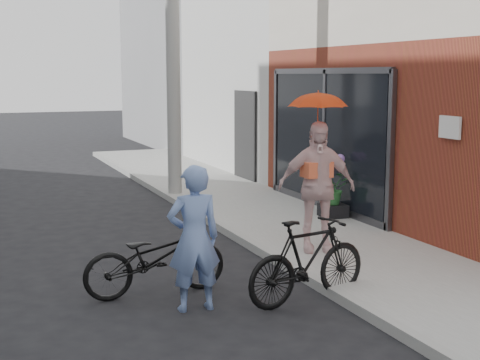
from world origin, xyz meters
TOP-DOWN VIEW (x-y plane):
  - ground at (0.00, 0.00)m, footprint 80.00×80.00m
  - sidewalk at (2.10, 2.00)m, footprint 2.20×24.00m
  - curb at (0.94, 2.00)m, footprint 0.12×24.00m
  - plaster_building at (7.20, 9.00)m, footprint 8.00×6.00m
  - east_building_far at (7.20, 16.00)m, footprint 8.00×8.00m
  - utility_pole at (1.10, 6.00)m, footprint 0.28×0.28m
  - officer at (-0.64, -0.36)m, footprint 0.60×0.41m
  - bike_left at (-0.90, 0.29)m, footprint 1.68×0.61m
  - bike_right at (0.60, -0.62)m, footprint 1.65×0.73m
  - kimono_woman at (1.55, 0.92)m, footprint 1.13×0.75m
  - parasol at (1.55, 0.92)m, footprint 0.75×0.75m
  - planter at (2.89, 2.73)m, footprint 0.44×0.44m
  - potted_plant at (2.89, 2.73)m, footprint 0.50×0.44m

SIDE VIEW (x-z plane):
  - ground at x=0.00m, z-range 0.00..0.00m
  - sidewalk at x=2.10m, z-range 0.00..0.12m
  - curb at x=0.94m, z-range 0.00..0.12m
  - planter at x=2.89m, z-range 0.12..0.34m
  - bike_left at x=-0.90m, z-range 0.00..0.88m
  - bike_right at x=0.60m, z-range 0.00..0.96m
  - potted_plant at x=2.89m, z-range 0.34..0.89m
  - officer at x=-0.64m, z-range 0.00..1.58m
  - kimono_woman at x=1.55m, z-range 0.12..1.90m
  - parasol at x=1.55m, z-range 1.90..2.56m
  - plaster_building at x=7.20m, z-range 0.00..7.00m
  - east_building_far at x=7.20m, z-range 0.00..7.00m
  - utility_pole at x=1.10m, z-range 0.00..7.00m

